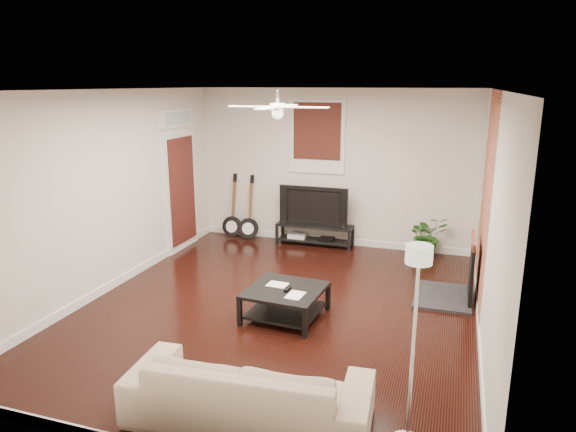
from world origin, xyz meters
name	(u,v)px	position (x,y,z in m)	size (l,w,h in m)	color
room	(278,204)	(0.00, 0.00, 1.40)	(5.01, 6.01, 2.81)	black
brick_accent	(486,201)	(2.49, 1.00, 1.40)	(0.02, 2.20, 2.80)	brown
fireplace	(456,268)	(2.20, 1.00, 0.46)	(0.80, 1.10, 0.92)	black
window_back	(317,137)	(-0.30, 2.97, 1.95)	(1.00, 0.06, 1.30)	#38170F
door_left	(181,179)	(-2.46, 1.90, 1.25)	(0.08, 1.00, 2.50)	white
tv_stand	(315,235)	(-0.27, 2.78, 0.19)	(1.39, 0.37, 0.39)	black
tv	(315,205)	(-0.27, 2.80, 0.75)	(1.25, 0.16, 0.72)	black
coffee_table	(285,303)	(0.18, -0.25, 0.19)	(0.91, 0.91, 0.38)	black
sofa	(249,389)	(0.54, -2.32, 0.31)	(2.11, 0.83, 0.62)	tan
floor_lamp	(413,350)	(1.89, -2.22, 0.86)	(0.28, 0.28, 1.73)	silver
potted_plant	(427,235)	(1.71, 2.82, 0.35)	(0.64, 0.55, 0.71)	#235B1A
guitar_left	(232,206)	(-1.90, 2.75, 0.62)	(0.38, 0.27, 1.24)	black
guitar_right	(248,208)	(-1.55, 2.72, 0.62)	(0.38, 0.27, 1.24)	black
ceiling_fan	(278,107)	(0.00, 0.00, 2.60)	(1.24, 1.24, 0.32)	white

